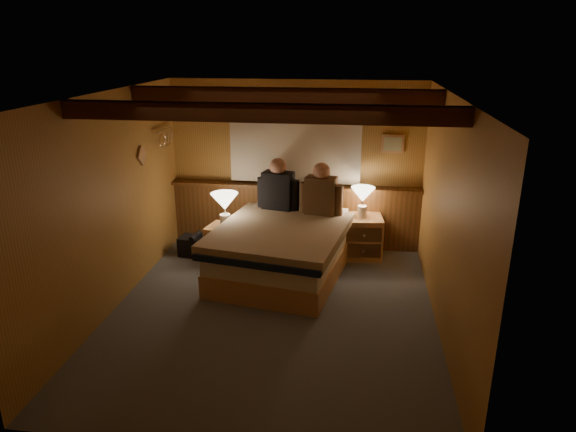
% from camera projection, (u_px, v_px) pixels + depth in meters
% --- Properties ---
extents(floor, '(4.20, 4.20, 0.00)m').
position_uv_depth(floor, '(272.00, 312.00, 5.79)').
color(floor, '#4B525A').
rests_on(floor, ground).
extents(ceiling, '(4.20, 4.20, 0.00)m').
position_uv_depth(ceiling, '(270.00, 95.00, 5.00)').
color(ceiling, '#C7884A').
rests_on(ceiling, wall_back).
extents(wall_back, '(3.60, 0.00, 3.60)m').
position_uv_depth(wall_back, '(296.00, 165.00, 7.36)').
color(wall_back, '#B78241').
rests_on(wall_back, floor).
extents(wall_left, '(0.00, 4.20, 4.20)m').
position_uv_depth(wall_left, '(110.00, 204.00, 5.63)').
color(wall_left, '#B78241').
rests_on(wall_left, floor).
extents(wall_right, '(0.00, 4.20, 4.20)m').
position_uv_depth(wall_right, '(447.00, 219.00, 5.16)').
color(wall_right, '#B78241').
rests_on(wall_right, floor).
extents(wall_front, '(3.60, 0.00, 3.60)m').
position_uv_depth(wall_front, '(219.00, 310.00, 3.43)').
color(wall_front, '#B78241').
rests_on(wall_front, floor).
extents(wainscot, '(3.60, 0.23, 0.94)m').
position_uv_depth(wainscot, '(295.00, 214.00, 7.54)').
color(wainscot, brown).
rests_on(wainscot, wall_back).
extents(curtain_window, '(2.18, 0.09, 1.11)m').
position_uv_depth(curtain_window, '(295.00, 144.00, 7.19)').
color(curtain_window, '#462311').
rests_on(curtain_window, wall_back).
extents(ceiling_beams, '(3.60, 1.65, 0.16)m').
position_uv_depth(ceiling_beams, '(273.00, 103.00, 5.17)').
color(ceiling_beams, '#462311').
rests_on(ceiling_beams, ceiling).
extents(coat_rail, '(0.05, 0.55, 0.24)m').
position_uv_depth(coat_rail, '(165.00, 136.00, 6.94)').
color(coat_rail, white).
rests_on(coat_rail, wall_left).
extents(framed_print, '(0.30, 0.04, 0.25)m').
position_uv_depth(framed_print, '(393.00, 144.00, 7.05)').
color(framed_print, tan).
rests_on(framed_print, wall_back).
extents(bed, '(1.83, 2.21, 0.68)m').
position_uv_depth(bed, '(283.00, 249.00, 6.61)').
color(bed, tan).
rests_on(bed, floor).
extents(nightstand_left, '(0.53, 0.49, 0.50)m').
position_uv_depth(nightstand_left, '(225.00, 243.00, 7.07)').
color(nightstand_left, tan).
rests_on(nightstand_left, floor).
extents(nightstand_right, '(0.58, 0.53, 0.59)m').
position_uv_depth(nightstand_right, '(362.00, 237.00, 7.19)').
color(nightstand_right, tan).
rests_on(nightstand_right, floor).
extents(lamp_left, '(0.37, 0.37, 0.48)m').
position_uv_depth(lamp_left, '(225.00, 204.00, 6.85)').
color(lamp_left, silver).
rests_on(lamp_left, nightstand_left).
extents(lamp_right, '(0.33, 0.33, 0.43)m').
position_uv_depth(lamp_right, '(363.00, 196.00, 6.99)').
color(lamp_right, silver).
rests_on(lamp_right, nightstand_right).
extents(person_left, '(0.60, 0.32, 0.74)m').
position_uv_depth(person_left, '(278.00, 188.00, 7.08)').
color(person_left, black).
rests_on(person_left, bed).
extents(person_right, '(0.59, 0.30, 0.73)m').
position_uv_depth(person_right, '(321.00, 193.00, 6.87)').
color(person_right, '#4F361F').
rests_on(person_right, bed).
extents(duffel_bag, '(0.49, 0.34, 0.33)m').
position_uv_depth(duffel_bag, '(196.00, 246.00, 7.26)').
color(duffel_bag, black).
rests_on(duffel_bag, floor).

